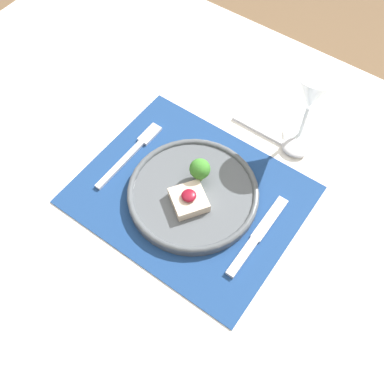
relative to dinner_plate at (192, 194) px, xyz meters
The scene contains 8 objects.
ground_plane 0.74m from the dinner_plate, 158.58° to the left, with size 8.00×8.00×0.00m, color brown.
dining_table 0.10m from the dinner_plate, 158.58° to the left, with size 1.43×1.01×0.72m.
placemat 0.02m from the dinner_plate, 158.58° to the left, with size 0.41×0.34×0.00m, color navy.
dinner_plate is the anchor object (origin of this frame).
fork 0.16m from the dinner_plate, behind, with size 0.02×0.19×0.01m.
knife 0.14m from the dinner_plate, ahead, with size 0.02×0.19×0.01m.
spoon 0.23m from the dinner_plate, 67.86° to the left, with size 0.17×0.05×0.02m.
wine_glass_near 0.29m from the dinner_plate, 69.65° to the left, with size 0.09×0.09×0.18m.
Camera 1 is at (0.26, -0.36, 1.46)m, focal length 42.00 mm.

